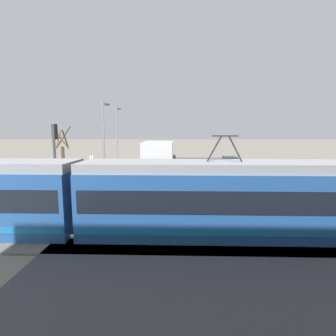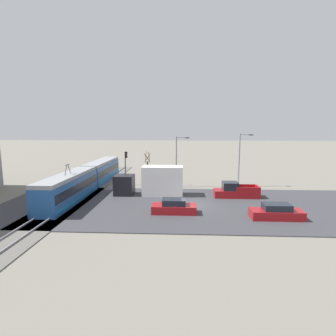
{
  "view_description": "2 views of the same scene",
  "coord_description": "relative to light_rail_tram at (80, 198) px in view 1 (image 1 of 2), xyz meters",
  "views": [
    {
      "loc": [
        2.95,
        25.54,
        4.54
      ],
      "look_at": [
        3.59,
        3.93,
        1.62
      ],
      "focal_mm": 28.0,
      "sensor_mm": 36.0,
      "label": 1
    },
    {
      "loc": [
        -28.12,
        1.31,
        8.5
      ],
      "look_at": [
        6.97,
        3.07,
        3.18
      ],
      "focal_mm": 28.0,
      "sensor_mm": 36.0,
      "label": 2
    }
  ],
  "objects": [
    {
      "name": "sedan_car_1",
      "position": [
        -11.16,
        -21.98,
        -0.97
      ],
      "size": [
        1.82,
        4.78,
        1.45
      ],
      "color": "maroon",
      "rests_on": "ground"
    },
    {
      "name": "rail_bed",
      "position": [
        -7.24,
        0.0,
        -1.6
      ],
      "size": [
        56.86,
        4.4,
        0.22
      ],
      "color": "#5B5954",
      "rests_on": "ground"
    },
    {
      "name": "box_truck",
      "position": [
        -2.82,
        -9.46,
        0.14
      ],
      "size": [
        2.4,
        8.67,
        3.71
      ],
      "color": "black",
      "rests_on": "ground"
    },
    {
      "name": "street_lamp_mid_block",
      "position": [
        3.08,
        -21.66,
        2.86
      ],
      "size": [
        0.36,
        1.95,
        7.77
      ],
      "color": "gray",
      "rests_on": "ground"
    },
    {
      "name": "ground_plane",
      "position": [
        -7.24,
        -14.28,
        -1.65
      ],
      "size": [
        320.0,
        320.0,
        0.0
      ],
      "primitive_type": "plane",
      "color": "slate"
    },
    {
      "name": "street_lamp_near_crossing",
      "position": [
        2.24,
        -12.5,
        2.65
      ],
      "size": [
        0.36,
        1.95,
        7.37
      ],
      "color": "gray",
      "rests_on": "ground"
    },
    {
      "name": "sedan_car_0",
      "position": [
        -9.94,
        -12.3,
        -0.97
      ],
      "size": [
        1.81,
        4.44,
        1.44
      ],
      "color": "maroon",
      "rests_on": "ground"
    },
    {
      "name": "pickup_truck",
      "position": [
        -3.37,
        -19.72,
        -0.86
      ],
      "size": [
        1.99,
        5.45,
        1.88
      ],
      "color": "maroon",
      "rests_on": "ground"
    },
    {
      "name": "light_rail_tram",
      "position": [
        0.0,
        0.0,
        0.0
      ],
      "size": [
        25.18,
        2.65,
        4.36
      ],
      "color": "#235193",
      "rests_on": "ground"
    },
    {
      "name": "road_surface",
      "position": [
        -7.24,
        -14.28,
        -1.61
      ],
      "size": [
        16.04,
        43.31,
        0.08
      ],
      "color": "#38383D",
      "rests_on": "ground"
    },
    {
      "name": "street_tree",
      "position": [
        4.09,
        -7.85,
        0.64
      ],
      "size": [
        1.19,
        0.98,
        5.03
      ],
      "color": "brown",
      "rests_on": "ground"
    },
    {
      "name": "no_parking_sign",
      "position": [
        3.53,
        -12.65,
        -0.15
      ],
      "size": [
        0.32,
        0.08,
        2.47
      ],
      "color": "gray",
      "rests_on": "ground"
    },
    {
      "name": "traffic_light_pole",
      "position": [
        3.19,
        -4.7,
        1.65
      ],
      "size": [
        0.28,
        0.47,
        5.08
      ],
      "color": "#47474C",
      "rests_on": "ground"
    }
  ]
}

